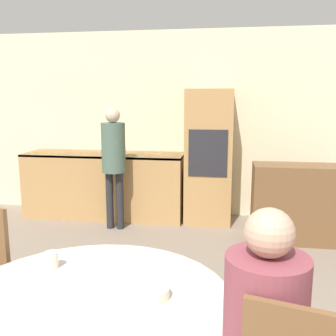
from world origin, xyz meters
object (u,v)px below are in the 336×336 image
oven_unit (209,157)px  person_standing (114,155)px  sideboard (304,204)px  bowl_near (150,292)px  cup (52,260)px

oven_unit → person_standing: bearing=-157.1°
sideboard → person_standing: size_ratio=0.76×
oven_unit → bowl_near: oven_unit is taller
cup → sideboard: bearing=54.0°
sideboard → bowl_near: size_ratio=6.38×
oven_unit → person_standing: oven_unit is taller
sideboard → cup: bearing=-126.0°
oven_unit → cup: 3.25m
sideboard → person_standing: person_standing is taller
person_standing → bowl_near: person_standing is taller
sideboard → bowl_near: (-1.26, -2.80, 0.30)m
oven_unit → sideboard: (1.14, -0.59, -0.44)m
oven_unit → sideboard: 1.36m
oven_unit → sideboard: oven_unit is taller
oven_unit → cup: oven_unit is taller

